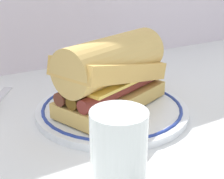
# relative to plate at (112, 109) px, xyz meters

# --- Properties ---
(ground_plane) EXTENTS (1.50, 1.50, 0.00)m
(ground_plane) POSITION_rel_plate_xyz_m (-0.01, -0.03, -0.01)
(ground_plane) COLOR silver
(plate) EXTENTS (0.27, 0.27, 0.01)m
(plate) POSITION_rel_plate_xyz_m (0.00, 0.00, 0.00)
(plate) COLOR white
(plate) RESTS_ON ground_plane
(sausage_sandwich) EXTENTS (0.23, 0.16, 0.12)m
(sausage_sandwich) POSITION_rel_plate_xyz_m (-0.00, -0.00, 0.07)
(sausage_sandwich) COLOR tan
(sausage_sandwich) RESTS_ON plate
(drinking_glass) EXTENTS (0.06, 0.06, 0.11)m
(drinking_glass) POSITION_rel_plate_xyz_m (-0.11, -0.20, 0.04)
(drinking_glass) COLOR silver
(drinking_glass) RESTS_ON ground_plane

